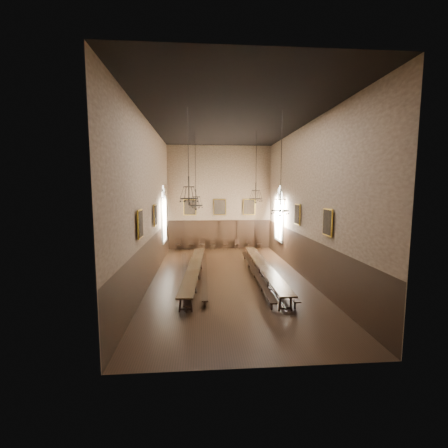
{
  "coord_description": "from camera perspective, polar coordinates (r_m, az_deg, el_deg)",
  "views": [
    {
      "loc": [
        -1.61,
        -17.21,
        5.27
      ],
      "look_at": [
        -0.18,
        1.5,
        3.07
      ],
      "focal_mm": 24.0,
      "sensor_mm": 36.0,
      "label": 1
    }
  ],
  "objects": [
    {
      "name": "ceiling",
      "position": [
        17.68,
        1.01,
        18.89
      ],
      "size": [
        9.0,
        18.0,
        0.02
      ],
      "primitive_type": "cube",
      "color": "black",
      "rests_on": "ground"
    },
    {
      "name": "portrait_back_1",
      "position": [
        26.18,
        -0.84,
        3.24
      ],
      "size": [
        1.1,
        0.12,
        1.4
      ],
      "color": "gold",
      "rests_on": "wall_back"
    },
    {
      "name": "chair_4",
      "position": [
        26.29,
        0.34,
        -4.27
      ],
      "size": [
        0.44,
        0.44,
        0.92
      ],
      "rotation": [
        0.0,
        0.0,
        -0.08
      ],
      "color": "black",
      "rests_on": "floor"
    },
    {
      "name": "chair_2",
      "position": [
        26.19,
        -4.24,
        -4.26
      ],
      "size": [
        0.54,
        0.54,
        1.02
      ],
      "rotation": [
        0.0,
        0.0,
        -0.24
      ],
      "color": "black",
      "rests_on": "floor"
    },
    {
      "name": "portrait_left_0",
      "position": [
        18.48,
        -12.97,
        1.63
      ],
      "size": [
        0.12,
        1.0,
        1.3
      ],
      "color": "gold",
      "rests_on": "wall_left"
    },
    {
      "name": "window_right",
      "position": [
        23.57,
        10.5,
        2.01
      ],
      "size": [
        0.2,
        2.2,
        4.6
      ],
      "primitive_type": null,
      "color": "white",
      "rests_on": "wall_right"
    },
    {
      "name": "chair_3",
      "position": [
        26.28,
        -2.12,
        -4.31
      ],
      "size": [
        0.43,
        0.43,
        0.87
      ],
      "rotation": [
        0.0,
        0.0,
        -0.12
      ],
      "color": "black",
      "rests_on": "floor"
    },
    {
      "name": "wall_front",
      "position": [
        8.39,
        6.74,
        1.35
      ],
      "size": [
        9.0,
        0.02,
        9.0
      ],
      "primitive_type": "cube",
      "color": "#8B6F55",
      "rests_on": "ground"
    },
    {
      "name": "chandelier_front_left",
      "position": [
        14.29,
        -6.72,
        5.98
      ],
      "size": [
        0.85,
        0.85,
        4.33
      ],
      "color": "black",
      "rests_on": "ceiling"
    },
    {
      "name": "chandelier_back_right",
      "position": [
        19.93,
        6.08,
        5.61
      ],
      "size": [
        0.88,
        0.88,
        4.53
      ],
      "color": "black",
      "rests_on": "ceiling"
    },
    {
      "name": "chair_7",
      "position": [
        26.65,
        6.76,
        -4.15
      ],
      "size": [
        0.42,
        0.42,
        0.94
      ],
      "rotation": [
        0.0,
        0.0,
        -0.01
      ],
      "color": "black",
      "rests_on": "floor"
    },
    {
      "name": "table_right",
      "position": [
        18.12,
        7.47,
        -8.92
      ],
      "size": [
        0.82,
        10.72,
        0.84
      ],
      "rotation": [
        0.0,
        0.0,
        -0.01
      ],
      "color": "black",
      "rests_on": "floor"
    },
    {
      "name": "window_left",
      "position": [
        22.96,
        -11.41,
        1.87
      ],
      "size": [
        0.2,
        2.2,
        4.6
      ],
      "primitive_type": null,
      "color": "white",
      "rests_on": "wall_left"
    },
    {
      "name": "chair_1",
      "position": [
        26.22,
        -6.24,
        -4.26
      ],
      "size": [
        0.48,
        0.48,
        1.04
      ],
      "rotation": [
        0.0,
        0.0,
        -0.05
      ],
      "color": "black",
      "rests_on": "floor"
    },
    {
      "name": "chair_6",
      "position": [
        26.63,
        4.81,
        -4.19
      ],
      "size": [
        0.47,
        0.47,
        0.86
      ],
      "rotation": [
        0.0,
        0.0,
        0.28
      ],
      "color": "black",
      "rests_on": "floor"
    },
    {
      "name": "wall_left",
      "position": [
        17.46,
        -13.95,
        3.95
      ],
      "size": [
        0.02,
        18.0,
        9.0
      ],
      "primitive_type": "cube",
      "color": "#8B6F55",
      "rests_on": "ground"
    },
    {
      "name": "table_left",
      "position": [
        17.79,
        -5.68,
        -9.23
      ],
      "size": [
        1.32,
        10.38,
        0.81
      ],
      "rotation": [
        0.0,
        0.0,
        -0.06
      ],
      "color": "black",
      "rests_on": "floor"
    },
    {
      "name": "chair_0",
      "position": [
        26.33,
        -8.69,
        -4.25
      ],
      "size": [
        0.56,
        0.56,
        1.04
      ],
      "rotation": [
        0.0,
        0.0,
        -0.26
      ],
      "color": "black",
      "rests_on": "floor"
    },
    {
      "name": "portrait_right_0",
      "position": [
        19.23,
        13.81,
        1.8
      ],
      "size": [
        0.12,
        1.0,
        1.3
      ],
      "color": "gold",
      "rests_on": "wall_right"
    },
    {
      "name": "chair_5",
      "position": [
        26.45,
        2.52,
        -4.22
      ],
      "size": [
        0.45,
        0.45,
        0.91
      ],
      "rotation": [
        0.0,
        0.0,
        0.13
      ],
      "color": "black",
      "rests_on": "floor"
    },
    {
      "name": "wall_right",
      "position": [
        18.28,
        15.24,
        4.03
      ],
      "size": [
        0.02,
        18.0,
        9.0
      ],
      "primitive_type": "cube",
      "color": "#8B6F55",
      "rests_on": "ground"
    },
    {
      "name": "bench_left_outer",
      "position": [
        17.86,
        -7.45,
        -9.56
      ],
      "size": [
        1.01,
        10.33,
        0.46
      ],
      "rotation": [
        0.0,
        0.0,
        0.07
      ],
      "color": "black",
      "rests_on": "floor"
    },
    {
      "name": "chandelier_back_left",
      "position": [
        20.03,
        -5.4,
        4.42
      ],
      "size": [
        0.89,
        0.89,
        4.98
      ],
      "color": "black",
      "rests_on": "ceiling"
    },
    {
      "name": "chandelier_front_right",
      "position": [
        14.94,
        10.67,
        3.72
      ],
      "size": [
        0.87,
        0.87,
        4.94
      ],
      "color": "black",
      "rests_on": "ceiling"
    },
    {
      "name": "bench_left_inner",
      "position": [
        18.1,
        -3.73,
        -9.35
      ],
      "size": [
        0.37,
        9.67,
        0.44
      ],
      "rotation": [
        0.0,
        0.0,
        -0.01
      ],
      "color": "black",
      "rests_on": "floor"
    },
    {
      "name": "floor",
      "position": [
        18.07,
        0.96,
        -10.32
      ],
      "size": [
        9.0,
        18.0,
        0.02
      ],
      "primitive_type": "cube",
      "color": "black",
      "rests_on": "ground"
    },
    {
      "name": "portrait_right_1",
      "position": [
        15.04,
        19.14,
        0.31
      ],
      "size": [
        0.12,
        1.0,
        1.3
      ],
      "color": "gold",
      "rests_on": "wall_right"
    },
    {
      "name": "portrait_back_2",
      "position": [
        26.47,
        4.8,
        3.25
      ],
      "size": [
        1.1,
        0.12,
        1.4
      ],
      "color": "gold",
      "rests_on": "wall_back"
    },
    {
      "name": "portrait_back_0",
      "position": [
        26.15,
        -6.54,
        3.19
      ],
      "size": [
        1.1,
        0.12,
        1.4
      ],
      "color": "gold",
      "rests_on": "wall_back"
    },
    {
      "name": "bench_right_outer",
      "position": [
        18.3,
        9.15,
        -9.21
      ],
      "size": [
        0.47,
        10.09,
        0.45
      ],
      "rotation": [
        0.0,
        0.0,
        -0.02
      ],
      "color": "black",
      "rests_on": "floor"
    },
    {
      "name": "portrait_left_1",
      "position": [
        14.07,
        -15.69,
        0.02
      ],
      "size": [
        0.12,
        1.0,
        1.3
      ],
      "color": "gold",
      "rests_on": "wall_left"
    },
    {
      "name": "wainscot_panelling",
      "position": [
        17.74,
        0.96,
        -6.42
      ],
      "size": [
        9.0,
        18.0,
        2.5
      ],
      "primitive_type": null,
      "color": "black",
      "rests_on": "floor"
    },
    {
      "name": "bench_right_inner",
      "position": [
        18.15,
        5.84,
        -9.26
      ],
      "size": [
        0.54,
        10.38,
        0.47
      ],
      "rotation": [
        0.0,
        0.0,
        -0.02
      ],
      "color": "black",
      "rests_on": "floor"
    },
    {
      "name": "wall_back",
      "position": [
        26.28,
        -0.86,
        5.0
      ],
      "size": [
        9.0,
        0.02,
        9.0
      ],
      "primitive_type": "cube",
      "color": "#8B6F55",
      "rests_on": "ground"
    }
  ]
}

